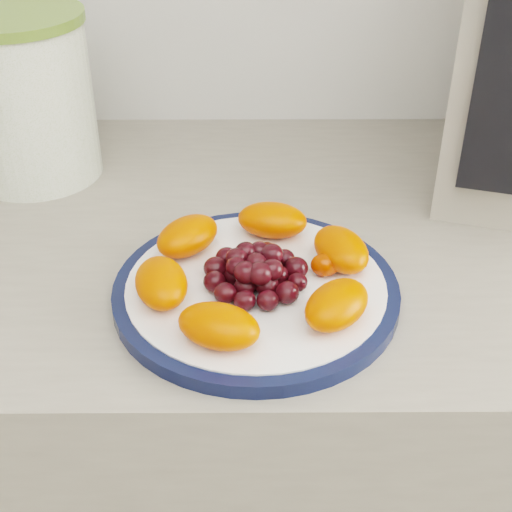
{
  "coord_description": "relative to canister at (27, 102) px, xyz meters",
  "views": [
    {
      "loc": [
        -0.06,
        0.49,
        1.34
      ],
      "look_at": [
        -0.06,
        1.06,
        0.95
      ],
      "focal_mm": 50.0,
      "sensor_mm": 36.0,
      "label": 1
    }
  ],
  "objects": [
    {
      "name": "plate_face",
      "position": [
        0.28,
        -0.27,
        -0.09
      ],
      "size": [
        0.26,
        0.26,
        0.02
      ],
      "primitive_type": "cylinder",
      "color": "white",
      "rests_on": "counter"
    },
    {
      "name": "canister",
      "position": [
        0.0,
        0.0,
        0.0
      ],
      "size": [
        0.22,
        0.22,
        0.2
      ],
      "primitive_type": "cylinder",
      "rotation": [
        0.0,
        0.0,
        0.43
      ],
      "color": "#4E6711",
      "rests_on": "counter"
    },
    {
      "name": "fruit_plate",
      "position": [
        0.28,
        -0.27,
        -0.06
      ],
      "size": [
        0.25,
        0.25,
        0.04
      ],
      "color": "#E33800",
      "rests_on": "plate_face"
    },
    {
      "name": "canister_lid",
      "position": [
        0.0,
        0.0,
        0.1
      ],
      "size": [
        0.22,
        0.22,
        0.01
      ],
      "primitive_type": "cylinder",
      "rotation": [
        0.0,
        0.0,
        0.43
      ],
      "color": "olive",
      "rests_on": "canister"
    },
    {
      "name": "plate_rim",
      "position": [
        0.28,
        -0.27,
        -0.09
      ],
      "size": [
        0.28,
        0.28,
        0.01
      ],
      "primitive_type": "cylinder",
      "color": "#0D1535",
      "rests_on": "counter"
    },
    {
      "name": "cabinet_face",
      "position": [
        0.35,
        -0.13,
        -0.58
      ],
      "size": [
        3.48,
        0.58,
        0.84
      ],
      "primitive_type": "cube",
      "color": "#7F674D",
      "rests_on": "floor"
    },
    {
      "name": "counter",
      "position": [
        0.35,
        -0.13,
        -0.55
      ],
      "size": [
        3.5,
        0.6,
        0.9
      ],
      "primitive_type": "cube",
      "color": "gray",
      "rests_on": "floor"
    }
  ]
}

